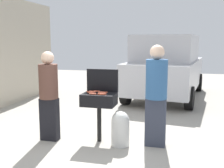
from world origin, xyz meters
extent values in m
plane|color=#9E998E|center=(0.00, 0.00, 0.00)|extent=(24.00, 24.00, 0.00)
cylinder|color=black|center=(0.21, 0.15, 0.34)|extent=(0.08, 0.08, 0.68)
cube|color=black|center=(0.21, 0.15, 0.79)|extent=(0.60, 0.44, 0.22)
cube|color=black|center=(0.21, 0.37, 1.11)|extent=(0.60, 0.05, 0.42)
cylinder|color=#C6593D|center=(0.14, 0.02, 0.91)|extent=(0.13, 0.03, 0.03)
cylinder|color=#C6593D|center=(0.08, 0.17, 0.91)|extent=(0.13, 0.03, 0.03)
cylinder|color=#C6593D|center=(0.31, 0.05, 0.91)|extent=(0.13, 0.03, 0.03)
cylinder|color=#B74C33|center=(0.29, 0.21, 0.91)|extent=(0.13, 0.04, 0.03)
cylinder|color=#B74C33|center=(0.08, 0.11, 0.91)|extent=(0.13, 0.04, 0.03)
cylinder|color=#C6593D|center=(0.26, 0.17, 0.91)|extent=(0.13, 0.04, 0.03)
cylinder|color=#AD4228|center=(0.02, 0.20, 0.91)|extent=(0.13, 0.04, 0.03)
cylinder|color=#AD4228|center=(0.29, 0.11, 0.91)|extent=(0.13, 0.04, 0.03)
cylinder|color=#C6593D|center=(0.07, 0.25, 0.91)|extent=(0.13, 0.03, 0.03)
cylinder|color=#B74C33|center=(0.13, 0.28, 0.91)|extent=(0.13, 0.03, 0.03)
cylinder|color=#AD4228|center=(0.29, 0.01, 0.91)|extent=(0.13, 0.03, 0.03)
cylinder|color=silver|center=(0.64, 0.03, 0.23)|extent=(0.32, 0.32, 0.46)
sphere|color=silver|center=(0.64, 0.03, 0.46)|extent=(0.31, 0.31, 0.31)
cube|color=black|center=(-0.70, -0.01, 0.40)|extent=(0.33, 0.18, 0.79)
cylinder|color=brown|center=(-0.70, -0.01, 1.11)|extent=(0.35, 0.35, 0.63)
sphere|color=beige|center=(-0.70, -0.01, 1.54)|extent=(0.23, 0.23, 0.23)
cube|color=#333847|center=(1.23, 0.18, 0.43)|extent=(0.35, 0.19, 0.85)
cylinder|color=#2D598C|center=(1.23, 0.18, 1.19)|extent=(0.37, 0.37, 0.67)
sphere|color=beige|center=(1.23, 0.18, 1.65)|extent=(0.25, 0.25, 0.25)
cube|color=#B7B7BC|center=(1.18, 4.68, 0.77)|extent=(2.45, 4.61, 0.90)
cube|color=#B7B7BC|center=(1.15, 4.48, 1.62)|extent=(2.08, 2.80, 0.80)
cylinder|color=black|center=(1.88, 3.04, 0.32)|extent=(0.30, 0.66, 0.64)
cylinder|color=black|center=(0.09, 3.27, 0.32)|extent=(0.30, 0.66, 0.64)
cylinder|color=black|center=(2.27, 6.09, 0.32)|extent=(0.30, 0.66, 0.64)
cylinder|color=black|center=(0.48, 6.32, 0.32)|extent=(0.30, 0.66, 0.64)
camera|label=1|loc=(1.64, -4.53, 1.82)|focal=44.19mm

